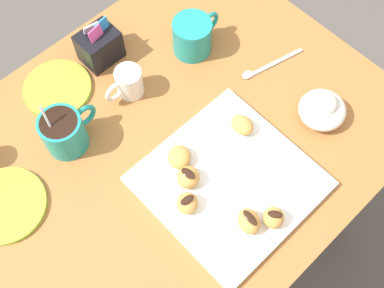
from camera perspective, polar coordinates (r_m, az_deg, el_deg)
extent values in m
plane|color=#514C47|center=(1.73, -1.11, -10.29)|extent=(8.00, 8.00, 0.00)
cube|color=#A36633|center=(1.06, -1.78, 0.73)|extent=(0.93, 0.77, 0.04)
cube|color=#A36633|center=(1.49, 18.89, -4.33)|extent=(0.07, 0.07, 0.70)
cube|color=#A36633|center=(1.49, -21.80, -7.37)|extent=(0.07, 0.07, 0.70)
cube|color=#A36633|center=(1.65, 1.33, 10.69)|extent=(0.07, 0.07, 0.70)
cube|color=white|center=(0.99, 4.45, -4.44)|extent=(0.32, 0.32, 0.02)
cylinder|color=teal|center=(1.03, -14.97, 1.29)|extent=(0.09, 0.09, 0.09)
torus|color=teal|center=(1.03, -12.65, 3.26)|extent=(0.06, 0.01, 0.06)
cylinder|color=black|center=(1.00, -15.49, 2.34)|extent=(0.08, 0.08, 0.01)
cylinder|color=silver|center=(1.00, -16.24, 1.60)|extent=(0.02, 0.05, 0.12)
cylinder|color=teal|center=(1.14, 0.01, 12.60)|extent=(0.09, 0.09, 0.09)
torus|color=teal|center=(1.16, 2.07, 14.19)|extent=(0.06, 0.01, 0.06)
cylinder|color=black|center=(1.11, 0.01, 13.83)|extent=(0.08, 0.08, 0.01)
cylinder|color=white|center=(1.08, -7.48, 7.26)|extent=(0.06, 0.06, 0.07)
cone|color=white|center=(1.07, -6.47, 8.93)|extent=(0.02, 0.02, 0.02)
torus|color=white|center=(1.07, -9.14, 6.11)|extent=(0.05, 0.01, 0.05)
cylinder|color=white|center=(1.05, -7.67, 8.17)|extent=(0.05, 0.05, 0.01)
cube|color=black|center=(1.14, -10.91, 11.29)|extent=(0.09, 0.07, 0.08)
cube|color=#2D84D1|center=(1.11, -10.63, 13.60)|extent=(0.04, 0.01, 0.03)
cube|color=#EA4C93|center=(1.10, -11.35, 12.70)|extent=(0.04, 0.02, 0.03)
cube|color=white|center=(1.11, -11.87, 13.26)|extent=(0.04, 0.02, 0.03)
ellipsoid|color=white|center=(1.08, 15.16, 3.92)|extent=(0.10, 0.10, 0.06)
sphere|color=silver|center=(1.06, 15.42, 4.46)|extent=(0.06, 0.06, 0.06)
ellipsoid|color=green|center=(1.05, 16.02, 5.29)|extent=(0.03, 0.03, 0.01)
cylinder|color=#9EC633|center=(1.14, -15.66, 6.35)|extent=(0.15, 0.15, 0.01)
cylinder|color=#9EC633|center=(1.04, -21.17, -6.79)|extent=(0.16, 0.16, 0.01)
cube|color=silver|center=(1.16, 9.88, 9.47)|extent=(0.15, 0.04, 0.00)
ellipsoid|color=silver|center=(1.13, 6.76, 8.02)|extent=(0.03, 0.02, 0.01)
ellipsoid|color=#D19347|center=(0.98, -1.50, -1.56)|extent=(0.07, 0.07, 0.03)
ellipsoid|color=#D19347|center=(0.94, 6.77, -9.09)|extent=(0.06, 0.06, 0.04)
ellipsoid|color=black|center=(0.92, 6.91, -8.69)|extent=(0.02, 0.04, 0.00)
ellipsoid|color=#D19347|center=(1.02, 5.97, 2.27)|extent=(0.04, 0.05, 0.03)
ellipsoid|color=#D19347|center=(0.96, -0.44, -3.96)|extent=(0.06, 0.06, 0.04)
ellipsoid|color=black|center=(0.95, -0.45, -3.50)|extent=(0.02, 0.03, 0.00)
ellipsoid|color=#D19347|center=(0.95, 9.71, -8.51)|extent=(0.06, 0.06, 0.04)
ellipsoid|color=black|center=(0.93, 9.90, -8.13)|extent=(0.03, 0.03, 0.00)
ellipsoid|color=#D19347|center=(0.95, -0.57, -7.03)|extent=(0.06, 0.06, 0.03)
ellipsoid|color=black|center=(0.93, -0.58, -6.65)|extent=(0.03, 0.02, 0.00)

